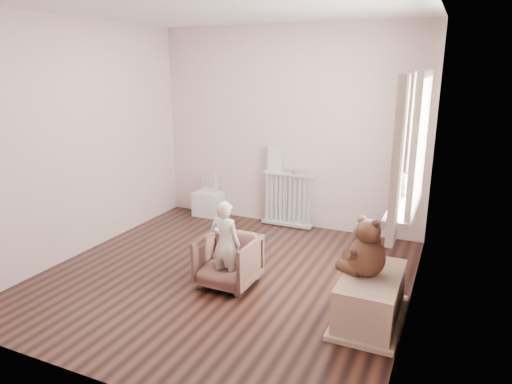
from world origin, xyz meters
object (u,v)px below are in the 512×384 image
at_px(radiator, 287,198).
at_px(child, 225,244).
at_px(toy_bench, 370,298).
at_px(teddy_bear, 367,246).
at_px(armchair, 228,261).
at_px(plush_cat, 408,186).
at_px(toy_vanity, 208,197).

distance_m(radiator, child, 1.89).
distance_m(toy_bench, teddy_bear, 0.47).
distance_m(armchair, child, 0.20).
distance_m(radiator, plush_cat, 2.03).
relative_size(toy_vanity, plush_cat, 2.33).
bearing_deg(plush_cat, radiator, 146.97).
height_order(toy_vanity, child, child).
relative_size(toy_vanity, teddy_bear, 1.26).
distance_m(toy_vanity, child, 2.25).
height_order(toy_bench, plush_cat, plush_cat).
xyz_separation_m(radiator, toy_bench, (1.47, -1.91, -0.19)).
bearing_deg(radiator, toy_vanity, -178.57).
height_order(armchair, plush_cat, plush_cat).
relative_size(toy_vanity, toy_bench, 0.71).
distance_m(teddy_bear, plush_cat, 0.93).
bearing_deg(child, toy_bench, -179.98).
height_order(toy_vanity, toy_bench, toy_vanity).
bearing_deg(toy_vanity, radiator, 1.43).
bearing_deg(toy_bench, armchair, 176.86).
bearing_deg(plush_cat, toy_bench, -98.54).
distance_m(armchair, toy_bench, 1.40).
bearing_deg(child, radiator, -86.79).
height_order(radiator, armchair, radiator).
relative_size(armchair, child, 0.64).
relative_size(armchair, toy_bench, 0.62).
height_order(child, teddy_bear, teddy_bear).
xyz_separation_m(toy_bench, plush_cat, (0.14, 0.83, 0.80)).
distance_m(child, teddy_bear, 1.36).
relative_size(child, teddy_bear, 1.73).
distance_m(radiator, toy_vanity, 1.20).
bearing_deg(plush_cat, teddy_bear, -101.73).
xyz_separation_m(child, plush_cat, (1.54, 0.80, 0.55)).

